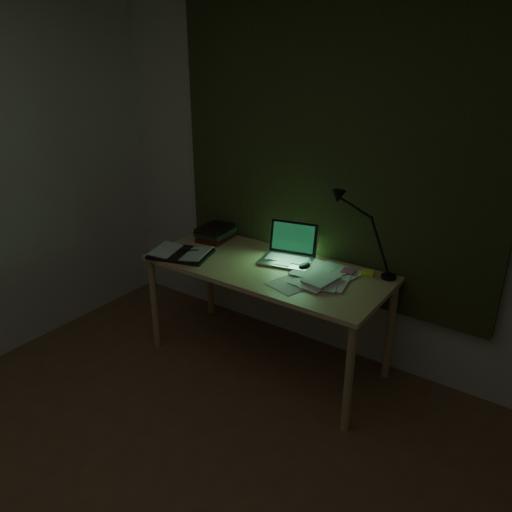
{
  "coord_description": "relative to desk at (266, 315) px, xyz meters",
  "views": [
    {
      "loc": [
        1.39,
        -0.82,
        2.0
      ],
      "look_at": [
        -0.2,
        1.46,
        0.82
      ],
      "focal_mm": 35.0,
      "sensor_mm": 36.0,
      "label": 1
    }
  ],
  "objects": [
    {
      "name": "wall_back",
      "position": [
        0.2,
        0.42,
        0.9
      ],
      "size": [
        3.5,
        0.0,
        2.5
      ],
      "primitive_type": "cube",
      "color": "beige",
      "rests_on": "ground"
    },
    {
      "name": "curtain",
      "position": [
        0.2,
        0.38,
        1.1
      ],
      "size": [
        2.2,
        0.06,
        2.0
      ],
      "primitive_type": "cube",
      "color": "#2E3118",
      "rests_on": "wall_back"
    },
    {
      "name": "desk",
      "position": [
        0.0,
        0.0,
        0.0
      ],
      "size": [
        1.55,
        0.68,
        0.71
      ],
      "primitive_type": null,
      "color": "#DEB077",
      "rests_on": "floor"
    },
    {
      "name": "laptop",
      "position": [
        0.07,
        0.12,
        0.47
      ],
      "size": [
        0.4,
        0.43,
        0.24
      ],
      "primitive_type": null,
      "rotation": [
        0.0,
        0.0,
        0.22
      ],
      "color": "#A2A1A6",
      "rests_on": "desk"
    },
    {
      "name": "open_textbook",
      "position": [
        -0.57,
        -0.18,
        0.37
      ],
      "size": [
        0.45,
        0.37,
        0.03
      ],
      "primitive_type": null,
      "rotation": [
        0.0,
        0.0,
        0.3
      ],
      "color": "silver",
      "rests_on": "desk"
    },
    {
      "name": "book_stack",
      "position": [
        -0.58,
        0.19,
        0.4
      ],
      "size": [
        0.25,
        0.28,
        0.1
      ],
      "primitive_type": null,
      "rotation": [
        0.0,
        0.0,
        0.16
      ],
      "color": "silver",
      "rests_on": "desk"
    },
    {
      "name": "loose_papers",
      "position": [
        0.34,
        0.01,
        0.36
      ],
      "size": [
        0.39,
        0.4,
        0.02
      ],
      "primitive_type": null,
      "rotation": [
        0.0,
        0.0,
        0.14
      ],
      "color": "silver",
      "rests_on": "desk"
    },
    {
      "name": "mouse",
      "position": [
        0.21,
        0.1,
        0.37
      ],
      "size": [
        0.07,
        0.1,
        0.04
      ],
      "primitive_type": "ellipsoid",
      "rotation": [
        0.0,
        0.0,
        -0.11
      ],
      "color": "black",
      "rests_on": "desk"
    },
    {
      "name": "sticky_yellow",
      "position": [
        0.57,
        0.25,
        0.36
      ],
      "size": [
        0.1,
        0.1,
        0.02
      ],
      "primitive_type": "cube",
      "rotation": [
        0.0,
        0.0,
        0.37
      ],
      "color": "#F2FF35",
      "rests_on": "desk"
    },
    {
      "name": "sticky_pink",
      "position": [
        0.47,
        0.2,
        0.36
      ],
      "size": [
        0.09,
        0.09,
        0.02
      ],
      "primitive_type": "cube",
      "rotation": [
        0.0,
        0.0,
        0.12
      ],
      "color": "#DD569B",
      "rests_on": "desk"
    },
    {
      "name": "desk_lamp",
      "position": [
        0.7,
        0.27,
        0.6
      ],
      "size": [
        0.39,
        0.34,
        0.5
      ],
      "primitive_type": null,
      "rotation": [
        0.0,
        0.0,
        -0.26
      ],
      "color": "black",
      "rests_on": "desk"
    }
  ]
}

